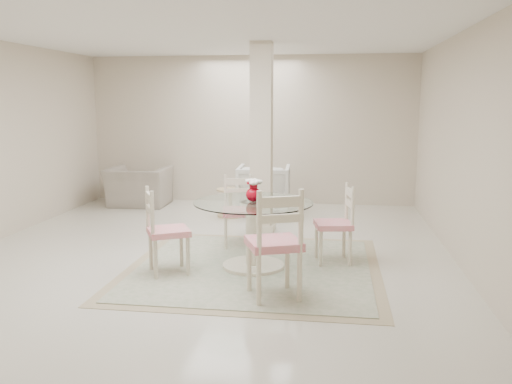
# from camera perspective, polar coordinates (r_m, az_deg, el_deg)

# --- Properties ---
(ground) EXTENTS (7.00, 7.00, 0.00)m
(ground) POSITION_cam_1_polar(r_m,az_deg,el_deg) (6.86, -5.06, -6.42)
(ground) COLOR beige
(ground) RESTS_ON ground
(room_shell) EXTENTS (6.02, 7.02, 2.71)m
(room_shell) POSITION_cam_1_polar(r_m,az_deg,el_deg) (6.60, -5.31, 9.26)
(room_shell) COLOR beige
(room_shell) RESTS_ON ground
(column) EXTENTS (0.30, 0.30, 2.70)m
(column) POSITION_cam_1_polar(r_m,az_deg,el_deg) (7.80, 0.59, 5.64)
(column) COLOR beige
(column) RESTS_ON ground
(area_rug) EXTENTS (2.86, 2.86, 0.02)m
(area_rug) POSITION_cam_1_polar(r_m,az_deg,el_deg) (6.25, -0.27, -7.95)
(area_rug) COLOR tan
(area_rug) RESTS_ON ground
(dining_table) EXTENTS (1.34, 1.34, 0.77)m
(dining_table) POSITION_cam_1_polar(r_m,az_deg,el_deg) (6.14, -0.27, -4.51)
(dining_table) COLOR #F8F2CC
(dining_table) RESTS_ON ground
(red_vase) EXTENTS (0.20, 0.19, 0.26)m
(red_vase) POSITION_cam_1_polar(r_m,az_deg,el_deg) (6.03, -0.25, 0.22)
(red_vase) COLOR #AF0517
(red_vase) RESTS_ON dining_table
(dining_chair_east) EXTENTS (0.48, 0.48, 1.03)m
(dining_chair_east) POSITION_cam_1_polar(r_m,az_deg,el_deg) (6.38, 8.73, -2.73)
(dining_chair_east) COLOR beige
(dining_chair_east) RESTS_ON ground
(dining_chair_north) EXTENTS (0.48, 0.48, 1.02)m
(dining_chair_north) POSITION_cam_1_polar(r_m,az_deg,el_deg) (7.08, -1.87, -1.40)
(dining_chair_north) COLOR beige
(dining_chair_north) RESTS_ON ground
(dining_chair_west) EXTENTS (0.57, 0.57, 1.06)m
(dining_chair_west) POSITION_cam_1_polar(r_m,az_deg,el_deg) (5.97, -9.88, -3.42)
(dining_chair_west) COLOR beige
(dining_chair_west) RESTS_ON ground
(dining_chair_south) EXTENTS (0.63, 0.63, 1.21)m
(dining_chair_south) POSITION_cam_1_polar(r_m,az_deg,el_deg) (5.11, 2.12, -4.64)
(dining_chair_south) COLOR beige
(dining_chair_south) RESTS_ON ground
(recliner_taupe) EXTENTS (1.09, 0.95, 0.69)m
(recliner_taupe) POSITION_cam_1_polar(r_m,az_deg,el_deg) (10.05, -12.25, 0.56)
(recliner_taupe) COLOR gray
(recliner_taupe) RESTS_ON ground
(armchair_white) EXTENTS (0.91, 0.94, 0.81)m
(armchair_white) POSITION_cam_1_polar(r_m,az_deg,el_deg) (9.24, 0.84, 0.38)
(armchair_white) COLOR silver
(armchair_white) RESTS_ON ground
(side_table) EXTENTS (0.44, 0.44, 0.46)m
(side_table) POSITION_cam_1_polar(r_m,az_deg,el_deg) (8.91, -2.73, -1.24)
(side_table) COLOR #D8C084
(side_table) RESTS_ON ground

